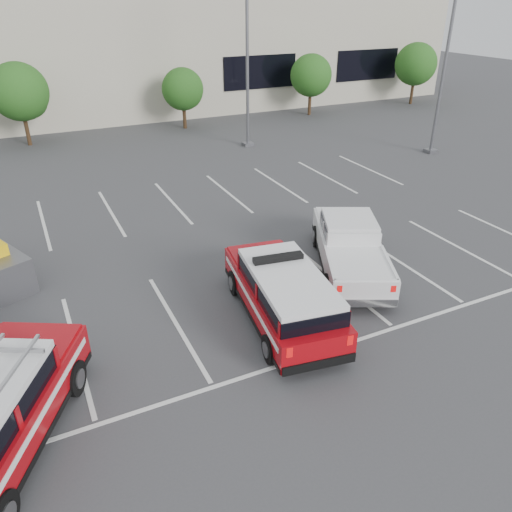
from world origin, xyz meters
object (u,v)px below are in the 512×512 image
(tree_mid_left, at_px, (21,94))
(white_pickup, at_px, (349,251))
(tree_right, at_px, (312,77))
(tree_far_right, at_px, (416,66))
(tree_mid_right, at_px, (184,90))
(convention_building, at_px, (80,46))
(light_pole_mid, at_px, (247,55))
(fire_chief_suv, at_px, (283,298))
(light_pole_right, at_px, (446,58))

(tree_mid_left, xyz_separation_m, white_pickup, (8.42, -21.51, -2.37))
(tree_right, bearing_deg, tree_far_right, 0.00)
(tree_mid_left, relative_size, tree_far_right, 1.00)
(tree_mid_right, height_order, white_pickup, tree_mid_right)
(white_pickup, bearing_deg, convention_building, 122.04)
(white_pickup, bearing_deg, tree_right, 87.68)
(tree_mid_right, bearing_deg, light_pole_mid, -72.48)
(tree_right, bearing_deg, fire_chief_suv, -122.92)
(tree_far_right, bearing_deg, convention_building, 158.49)
(convention_building, xyz_separation_m, light_pole_mid, (6.82, -15.86, 0.47))
(light_pole_mid, height_order, white_pickup, light_pole_mid)
(tree_mid_left, height_order, light_pole_right, light_pole_right)
(tree_right, height_order, tree_far_right, tree_far_right)
(light_pole_mid, bearing_deg, tree_mid_left, 153.08)
(tree_mid_left, bearing_deg, light_pole_mid, -26.92)
(convention_building, xyz_separation_m, tree_right, (14.91, -9.82, -1.95))
(light_pole_mid, bearing_deg, fire_chief_suv, -112.00)
(tree_mid_left, bearing_deg, fire_chief_suv, -77.89)
(tree_right, xyz_separation_m, light_pole_right, (0.91, -12.05, 2.41))
(tree_right, distance_m, light_pole_right, 12.32)
(tree_right, relative_size, tree_far_right, 0.91)
(tree_mid_right, xyz_separation_m, fire_chief_suv, (-5.02, -23.20, -1.74))
(fire_chief_suv, bearing_deg, tree_far_right, 51.31)
(tree_far_right, relative_size, fire_chief_suv, 0.88)
(convention_building, bearing_deg, tree_mid_left, -117.40)
(tree_mid_right, relative_size, light_pole_mid, 0.39)
(convention_building, relative_size, light_pole_mid, 5.86)
(fire_chief_suv, bearing_deg, light_pole_right, 43.48)
(tree_mid_right, distance_m, tree_right, 10.00)
(light_pole_mid, height_order, fire_chief_suv, light_pole_mid)
(tree_mid_left, bearing_deg, tree_far_right, 0.00)
(tree_mid_left, distance_m, light_pole_mid, 13.53)
(convention_building, height_order, tree_far_right, convention_building)
(white_pickup, bearing_deg, light_pole_mid, 103.26)
(white_pickup, bearing_deg, tree_mid_left, 137.35)
(tree_right, relative_size, light_pole_right, 0.43)
(tree_far_right, xyz_separation_m, light_pole_right, (-9.09, -12.05, 2.14))
(tree_mid_right, xyz_separation_m, tree_far_right, (20.00, 0.00, 0.54))
(tree_right, distance_m, fire_chief_suv, 27.71)
(tree_mid_right, xyz_separation_m, white_pickup, (-1.58, -21.51, -1.83))
(fire_chief_suv, bearing_deg, tree_mid_right, 86.26)
(convention_building, distance_m, fire_chief_suv, 33.25)
(convention_building, height_order, white_pickup, convention_building)
(convention_building, distance_m, light_pole_right, 26.99)
(tree_far_right, xyz_separation_m, fire_chief_suv, (-25.02, -23.20, -2.28))
(convention_building, bearing_deg, fire_chief_suv, -90.19)
(tree_right, xyz_separation_m, white_pickup, (-11.58, -21.51, -2.10))
(convention_building, height_order, tree_mid_right, convention_building)
(tree_far_right, relative_size, white_pickup, 0.84)
(convention_building, bearing_deg, light_pole_right, -54.11)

